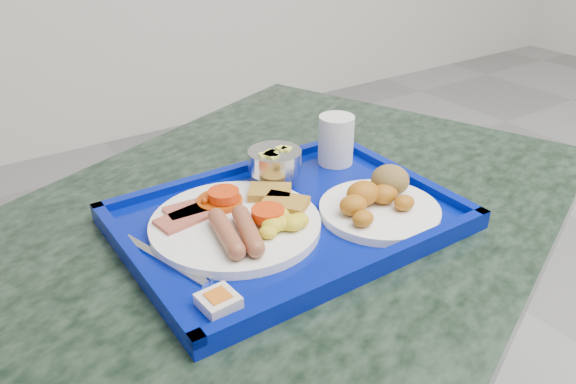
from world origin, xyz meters
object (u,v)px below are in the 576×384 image
Objects in this scene: table at (268,313)px; juice_cup at (336,138)px; main_plate at (242,221)px; fruit_bowl at (275,162)px; tray at (288,219)px; bread_plate at (379,201)px.

table is 0.33m from juice_cup.
main_plate is 0.27m from juice_cup.
table is 15.24× the size of fruit_bowl.
main_plate is at bearing 175.51° from tray.
main_plate is 0.15m from fruit_bowl.
bread_plate reaches higher than tray.
fruit_bowl is (0.04, 0.10, 0.05)m from tray.
tray is 0.14m from bread_plate.
main_plate is at bearing 159.12° from bread_plate.
juice_cup is at bearing 72.54° from bread_plate.
juice_cup reaches higher than table.
bread_plate is 2.06× the size of fruit_bowl.
fruit_bowl reaches higher than main_plate.
juice_cup is (0.18, 0.11, 0.05)m from tray.
bread_plate is at bearing -29.88° from tray.
table is 0.26m from fruit_bowl.
tray is at bearing -53.93° from table.
table is 7.40× the size of bread_plate.
juice_cup reaches higher than main_plate.
bread_plate reaches higher than main_plate.
fruit_bowl is at bearing 48.48° from table.
juice_cup is (0.06, 0.18, 0.03)m from bread_plate.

